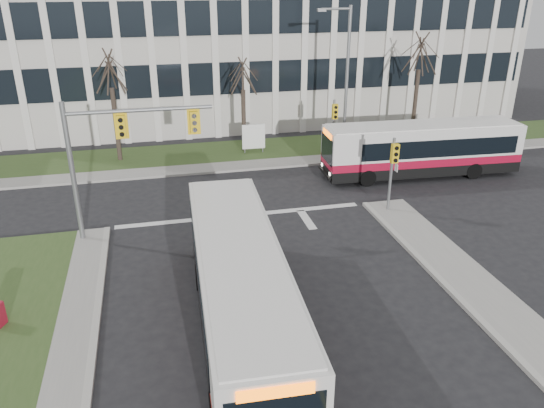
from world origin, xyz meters
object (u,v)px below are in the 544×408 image
at_px(streetlight, 344,74).
at_px(bus_main, 240,292).
at_px(bus_cross, 421,151).
at_px(directory_sign, 254,137).

distance_m(streetlight, bus_main, 19.99).
xyz_separation_m(bus_main, bus_cross, (12.78, 12.37, -0.07)).
height_order(bus_main, bus_cross, bus_main).
bearing_deg(bus_main, directory_sign, 79.97).
height_order(streetlight, directory_sign, streetlight).
relative_size(directory_sign, bus_main, 0.17).
bearing_deg(bus_cross, streetlight, -143.72).
xyz_separation_m(streetlight, bus_cross, (3.15, -4.76, -3.69)).
distance_m(streetlight, directory_sign, 6.96).
xyz_separation_m(streetlight, directory_sign, (-5.53, 1.30, -4.02)).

